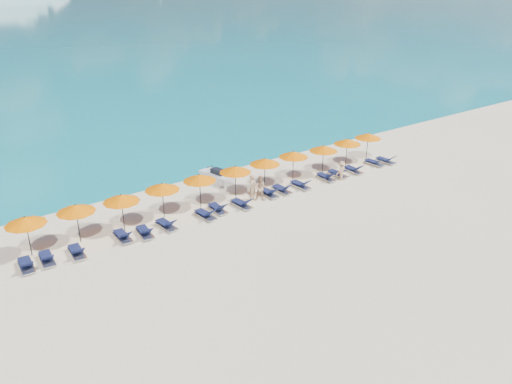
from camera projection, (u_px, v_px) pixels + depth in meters
ground at (287, 227)px, 29.08m from camera, size 1400.00×1400.00×0.00m
jetski at (217, 176)px, 35.58m from camera, size 1.44×2.82×0.96m
beachgoer_a at (253, 188)px, 32.31m from camera, size 0.77×0.68×1.77m
beachgoer_b at (261, 188)px, 32.27m from camera, size 0.96×0.85×1.72m
beachgoer_c at (341, 171)px, 35.72m from camera, size 0.97×0.55×1.43m
umbrella_0 at (25, 221)px, 25.26m from camera, size 2.10×2.10×2.28m
umbrella_1 at (76, 208)px, 26.64m from camera, size 2.10×2.10×2.28m
umbrella_2 at (121, 198)px, 27.89m from camera, size 2.10×2.10×2.28m
umbrella_3 at (162, 187)px, 29.47m from camera, size 2.10×2.10×2.28m
umbrella_4 at (200, 178)px, 30.83m from camera, size 2.10×2.10×2.28m
umbrella_5 at (235, 169)px, 32.22m from camera, size 2.10×2.10×2.28m
umbrella_6 at (265, 161)px, 33.64m from camera, size 2.10×2.10×2.28m
umbrella_7 at (293, 154)px, 35.05m from camera, size 2.10×2.10×2.28m
umbrella_8 at (324, 148)px, 36.31m from camera, size 2.10×2.10×2.28m
umbrella_9 at (347, 142)px, 37.85m from camera, size 2.10×2.10×2.28m
umbrella_10 at (368, 136)px, 39.28m from camera, size 2.10×2.10×2.28m
lounger_0 at (26, 265)px, 24.73m from camera, size 0.72×1.74×0.66m
lounger_1 at (47, 258)px, 25.31m from camera, size 0.76×1.75×0.66m
lounger_2 at (77, 252)px, 25.94m from camera, size 0.72×1.74×0.66m
lounger_3 at (123, 236)px, 27.55m from camera, size 0.65×1.71×0.66m
lounger_4 at (145, 232)px, 27.99m from camera, size 0.79×1.76×0.66m
lounger_5 at (166, 225)px, 28.85m from camera, size 0.77×1.75×0.66m
lounger_6 at (205, 214)px, 30.11m from camera, size 0.78×1.75×0.66m
lounger_7 at (218, 208)px, 30.92m from camera, size 0.71×1.73×0.66m
lounger_8 at (242, 204)px, 31.56m from camera, size 0.75×1.74×0.66m
lounger_9 at (269, 193)px, 33.22m from camera, size 0.77×1.75×0.66m
lounger_10 at (282, 189)px, 33.80m from camera, size 0.64×1.71×0.66m
lounger_11 at (301, 185)px, 34.53m from camera, size 0.68×1.72×0.66m
lounger_12 at (326, 177)px, 35.94m from camera, size 0.73×1.74×0.66m
lounger_13 at (338, 173)px, 36.57m from camera, size 0.73×1.74×0.66m
lounger_14 at (354, 170)px, 37.33m from camera, size 0.73×1.74×0.66m
lounger_15 at (375, 162)px, 38.82m from camera, size 0.73×1.74×0.66m
lounger_16 at (386, 160)px, 39.29m from camera, size 0.73×1.74×0.66m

